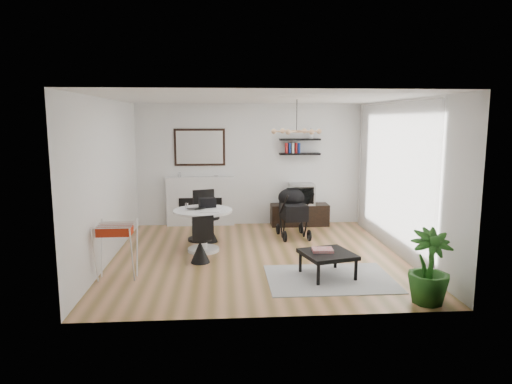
{
  "coord_description": "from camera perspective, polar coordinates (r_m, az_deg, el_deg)",
  "views": [
    {
      "loc": [
        -0.59,
        -7.66,
        2.36
      ],
      "look_at": [
        -0.0,
        0.4,
        1.07
      ],
      "focal_mm": 32.0,
      "sensor_mm": 36.0,
      "label": 1
    }
  ],
  "objects": [
    {
      "name": "wall_left",
      "position": [
        7.96,
        -18.0,
        1.35
      ],
      "size": [
        0.0,
        5.0,
        5.0
      ],
      "primitive_type": "plane",
      "rotation": [
        1.57,
        0.0,
        1.57
      ],
      "color": "white",
      "rests_on": "floor"
    },
    {
      "name": "ceiling",
      "position": [
        7.69,
        0.26,
        11.62
      ],
      "size": [
        5.0,
        5.0,
        0.0
      ],
      "primitive_type": "plane",
      "color": "white",
      "rests_on": "wall_back"
    },
    {
      "name": "rug",
      "position": [
        7.02,
        9.22,
        -10.63
      ],
      "size": [
        1.87,
        1.35,
        0.01
      ],
      "primitive_type": "cube",
      "color": "#A2A2A2",
      "rests_on": "floor"
    },
    {
      "name": "shelf_lower",
      "position": [
        10.21,
        5.48,
        4.77
      ],
      "size": [
        0.9,
        0.25,
        0.04
      ],
      "primitive_type": "cube",
      "color": "black",
      "rests_on": "wall_back"
    },
    {
      "name": "coffee_table",
      "position": [
        7.01,
        8.94,
        -7.79
      ],
      "size": [
        0.88,
        0.88,
        0.37
      ],
      "rotation": [
        0.0,
        0.0,
        0.26
      ],
      "color": "black",
      "rests_on": "rug"
    },
    {
      "name": "newspaper",
      "position": [
        8.03,
        -5.63,
        -2.38
      ],
      "size": [
        0.38,
        0.33,
        0.01
      ],
      "primitive_type": "cube",
      "rotation": [
        0.0,
        0.0,
        -0.15
      ],
      "color": "white",
      "rests_on": "dining_table"
    },
    {
      "name": "floor",
      "position": [
        8.04,
        0.24,
        -7.98
      ],
      "size": [
        5.0,
        5.0,
        0.0
      ],
      "primitive_type": "plane",
      "color": "olive",
      "rests_on": "ground"
    },
    {
      "name": "wall_back",
      "position": [
        10.23,
        -0.83,
        3.41
      ],
      "size": [
        5.0,
        0.0,
        5.0
      ],
      "primitive_type": "plane",
      "rotation": [
        1.57,
        0.0,
        0.0
      ],
      "color": "white",
      "rests_on": "floor"
    },
    {
      "name": "crt_tv",
      "position": [
        10.21,
        5.74,
        -0.24
      ],
      "size": [
        0.54,
        0.47,
        0.47
      ],
      "color": "#ABABAE",
      "rests_on": "tv_console"
    },
    {
      "name": "black_bag",
      "position": [
        8.38,
        -6.11,
        -1.32
      ],
      "size": [
        0.33,
        0.25,
        0.18
      ],
      "primitive_type": "cube",
      "rotation": [
        0.0,
        0.0,
        0.28
      ],
      "color": "black",
      "rests_on": "dining_table"
    },
    {
      "name": "chair_near",
      "position": [
        7.65,
        -6.96,
        -6.91
      ],
      "size": [
        0.43,
        0.44,
        0.82
      ],
      "rotation": [
        0.0,
        0.0,
        3.49
      ],
      "color": "black",
      "rests_on": "floor"
    },
    {
      "name": "fireplace",
      "position": [
        10.24,
        -6.95,
        -0.41
      ],
      "size": [
        1.5,
        0.17,
        2.16
      ],
      "color": "white",
      "rests_on": "floor"
    },
    {
      "name": "tv_console",
      "position": [
        10.3,
        5.46,
        -2.85
      ],
      "size": [
        1.28,
        0.45,
        0.48
      ],
      "primitive_type": "cube",
      "color": "black",
      "rests_on": "floor"
    },
    {
      "name": "potted_plant",
      "position": [
        6.34,
        20.83,
        -8.74
      ],
      "size": [
        0.56,
        0.56,
        0.97
      ],
      "primitive_type": "imported",
      "rotation": [
        0.0,
        0.0,
        0.04
      ],
      "color": "#215618",
      "rests_on": "floor"
    },
    {
      "name": "drying_rack",
      "position": [
        7.11,
        -17.04,
        -6.95
      ],
      "size": [
        0.57,
        0.53,
        0.85
      ],
      "rotation": [
        0.0,
        0.0,
        0.01
      ],
      "color": "white",
      "rests_on": "floor"
    },
    {
      "name": "dining_table",
      "position": [
        8.25,
        -6.63,
        -3.97
      ],
      "size": [
        1.05,
        1.05,
        0.77
      ],
      "color": "white",
      "rests_on": "floor"
    },
    {
      "name": "shelf_upper",
      "position": [
        10.19,
        5.51,
        6.56
      ],
      "size": [
        0.9,
        0.25,
        0.04
      ],
      "primitive_type": "cube",
      "color": "black",
      "rests_on": "wall_back"
    },
    {
      "name": "pendant_lamp",
      "position": [
        8.07,
        5.09,
        7.56
      ],
      "size": [
        0.9,
        0.9,
        0.1
      ],
      "primitive_type": null,
      "color": "tan",
      "rests_on": "ceiling"
    },
    {
      "name": "laptop",
      "position": [
        8.16,
        -7.4,
        -2.16
      ],
      "size": [
        0.37,
        0.28,
        0.03
      ],
      "primitive_type": "imported",
      "rotation": [
        0.0,
        0.0,
        0.23
      ],
      "color": "black",
      "rests_on": "dining_table"
    },
    {
      "name": "sheer_curtain",
      "position": [
        8.47,
        16.55,
        1.86
      ],
      "size": [
        0.04,
        3.6,
        2.6
      ],
      "primitive_type": "cube",
      "color": "white",
      "rests_on": "wall_right"
    },
    {
      "name": "drinking_glass",
      "position": [
        8.33,
        -8.66,
        -1.71
      ],
      "size": [
        0.06,
        0.06,
        0.1
      ],
      "primitive_type": "cylinder",
      "color": "white",
      "rests_on": "dining_table"
    },
    {
      "name": "stroller",
      "position": [
        9.26,
        4.61,
        -2.73
      ],
      "size": [
        0.63,
        0.93,
        1.1
      ],
      "rotation": [
        0.0,
        0.0,
        0.09
      ],
      "color": "black",
      "rests_on": "floor"
    },
    {
      "name": "magazines",
      "position": [
        7.03,
        8.31,
        -7.18
      ],
      "size": [
        0.32,
        0.26,
        0.04
      ],
      "primitive_type": "cube",
      "rotation": [
        0.0,
        0.0,
        -0.06
      ],
      "color": "#C33039",
      "rests_on": "coffee_table"
    },
    {
      "name": "wall_right",
      "position": [
        8.33,
        17.68,
        1.69
      ],
      "size": [
        0.0,
        5.0,
        5.0
      ],
      "primitive_type": "plane",
      "rotation": [
        1.57,
        0.0,
        -1.57
      ],
      "color": "white",
      "rests_on": "floor"
    },
    {
      "name": "chair_far",
      "position": [
        8.94,
        -6.12,
        -4.2
      ],
      "size": [
        0.52,
        0.53,
        1.0
      ],
      "rotation": [
        0.0,
        0.0,
        0.36
      ],
      "color": "black",
      "rests_on": "floor"
    }
  ]
}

